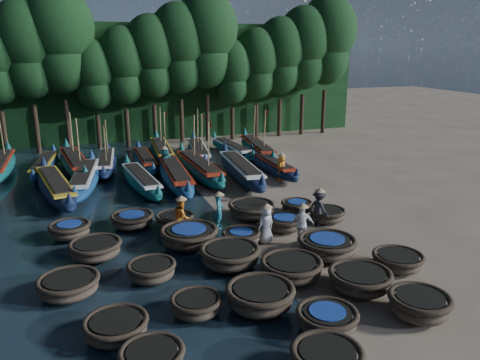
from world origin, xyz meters
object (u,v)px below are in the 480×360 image
object	(u,v)px
coracle_18	(285,222)
fisherman_2	(182,216)
long_boat_8	(272,165)
fisherman_0	(266,223)
coracle_21	(132,220)
coracle_12	(230,256)
coracle_15	(95,249)
long_boat_11	(75,163)
fisherman_6	(282,167)
coracle_5	(116,327)
long_boat_9	(1,166)
coracle_10	(69,285)
coracle_20	(70,230)
coracle_6	(196,305)
long_boat_12	(106,163)
long_boat_15	(199,152)
coracle_9	(398,260)
coracle_19	(327,215)
long_boat_13	(145,160)
coracle_4	(419,305)
coracle_13	(291,268)
coracle_22	(175,220)
fisherman_5	(165,161)
long_boat_2	(56,187)
long_boat_4	(141,181)
long_boat_17	(257,149)
long_boat_6	(199,168)
coracle_17	(241,237)
coracle_11	(152,270)
long_boat_7	(241,170)
coracle_24	(297,206)
fisherman_3	(319,207)
long_boat_3	(85,179)
long_boat_10	(45,166)
fisherman_1	(219,209)
long_boat_16	(232,149)
coracle_8	(360,279)
coracle_7	(260,296)
coracle_3	(327,319)
long_boat_14	(162,151)

from	to	relation	value
coracle_18	fisherman_2	world-z (taller)	fisherman_2
long_boat_8	fisherman_0	size ratio (longest dim) A/B	4.04
coracle_21	long_boat_8	bearing A→B (deg)	33.53
coracle_12	long_boat_8	distance (m)	13.92
coracle_12	coracle_15	bearing A→B (deg)	152.01
long_boat_11	fisherman_6	xyz separation A→B (m)	(12.05, -6.56, 0.29)
coracle_5	long_boat_9	bearing A→B (deg)	104.02
coracle_10	coracle_20	size ratio (longest dim) A/B	1.17
coracle_6	long_boat_12	distance (m)	19.33
coracle_20	long_boat_15	size ratio (longest dim) A/B	0.25
fisherman_6	long_boat_15	bearing A→B (deg)	-112.63
coracle_9	long_boat_15	bearing A→B (deg)	97.17
coracle_19	long_boat_13	size ratio (longest dim) A/B	0.24
long_boat_9	long_boat_11	size ratio (longest dim) A/B	0.95
coracle_4	coracle_13	xyz separation A→B (m)	(-2.62, 3.65, -0.03)
coracle_22	fisherman_5	world-z (taller)	fisherman_5
long_boat_2	long_boat_12	bearing A→B (deg)	48.73
fisherman_5	long_boat_2	bearing A→B (deg)	-52.31
long_boat_4	long_boat_17	distance (m)	11.02
long_boat_17	long_boat_6	bearing A→B (deg)	-136.54
coracle_6	coracle_17	bearing A→B (deg)	55.13
coracle_13	long_boat_4	bearing A→B (deg)	104.94
coracle_11	long_boat_7	xyz separation A→B (m)	(7.56, 11.25, 0.22)
coracle_24	fisherman_0	world-z (taller)	fisherman_0
long_boat_7	fisherman_3	world-z (taller)	fisherman_3
long_boat_7	fisherman_5	bearing A→B (deg)	150.74
coracle_21	long_boat_3	world-z (taller)	long_boat_3
coracle_12	long_boat_2	world-z (taller)	long_boat_2
long_boat_13	long_boat_10	bearing A→B (deg)	174.05
coracle_20	coracle_24	bearing A→B (deg)	-2.86
coracle_5	long_boat_3	size ratio (longest dim) A/B	0.23
coracle_10	coracle_12	world-z (taller)	coracle_12
coracle_4	fisherman_1	distance (m)	9.96
coracle_21	fisherman_0	xyz separation A→B (m)	(5.17, -3.72, 0.51)
long_boat_10	fisherman_1	xyz separation A→B (m)	(7.93, -13.11, 0.44)
coracle_24	long_boat_10	world-z (taller)	long_boat_10
coracle_13	long_boat_15	xyz separation A→B (m)	(1.65, 18.89, 0.15)
long_boat_11	long_boat_16	size ratio (longest dim) A/B	1.19
coracle_8	coracle_9	size ratio (longest dim) A/B	0.94
fisherman_6	long_boat_10	bearing A→B (deg)	-74.73
coracle_7	long_boat_12	size ratio (longest dim) A/B	0.36
coracle_3	long_boat_4	world-z (taller)	long_boat_4
coracle_9	long_boat_6	distance (m)	15.40
long_boat_9	long_boat_11	bearing A→B (deg)	-12.56
coracle_9	coracle_11	size ratio (longest dim) A/B	1.24
long_boat_13	fisherman_0	xyz separation A→B (m)	(2.82, -14.70, 0.40)
long_boat_14	coracle_15	bearing A→B (deg)	-105.14
coracle_15	long_boat_14	distance (m)	16.76
fisherman_2	coracle_21	bearing A→B (deg)	56.82
coracle_5	coracle_18	distance (m)	9.94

